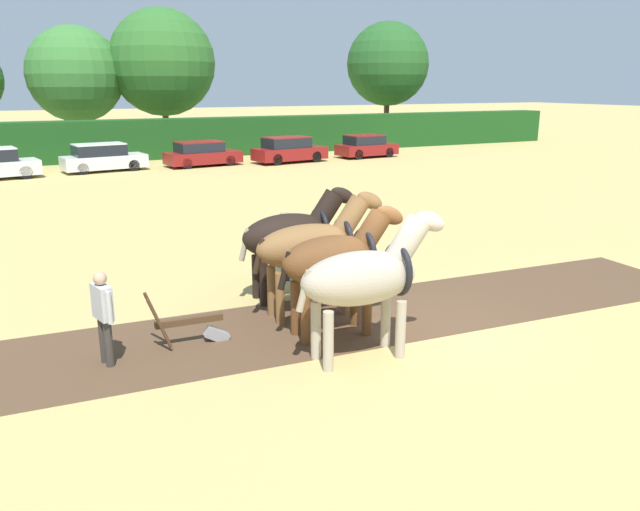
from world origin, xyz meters
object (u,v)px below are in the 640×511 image
object	(u,v)px
draft_horse_trail_left	(314,246)
draft_horse_trail_right	(293,235)
plow	(196,327)
parked_car_right	(366,146)
tree_center_right	(162,63)
farmer_beside_team	(285,241)
draft_horse_lead_left	(366,277)
parked_car_center	(202,154)
draft_horse_lead_right	(337,260)
parked_car_center_left	(103,158)
tree_right	(388,64)
farmer_at_plow	(103,312)
tree_center	(75,74)
parked_car_center_right	(289,150)

from	to	relation	value
draft_horse_trail_left	draft_horse_trail_right	world-z (taller)	draft_horse_trail_left
plow	parked_car_right	bearing A→B (deg)	57.23
tree_center_right	plow	world-z (taller)	tree_center_right
tree_center_right	farmer_beside_team	xyz separation A→B (m)	(-4.44, -32.69, -5.12)
draft_horse_lead_left	plow	xyz separation A→B (m)	(-2.47, 1.85, -1.14)
parked_car_center	draft_horse_lead_left	bearing A→B (deg)	-106.99
draft_horse_lead_right	parked_car_center_left	bearing A→B (deg)	94.89
tree_right	parked_car_right	bearing A→B (deg)	-127.38
tree_center_right	parked_car_center_left	size ratio (longest dim) A/B	2.14
tree_center_right	farmer_at_plow	world-z (taller)	tree_center_right
tree_right	draft_horse_lead_left	xyz separation A→B (m)	(-23.38, -37.16, -4.75)
tree_center	draft_horse_trail_left	world-z (taller)	tree_center
tree_right	draft_horse_trail_right	xyz separation A→B (m)	(-23.21, -33.71, -4.78)
draft_horse_lead_left	draft_horse_trail_right	size ratio (longest dim) A/B	1.02
tree_center_right	draft_horse_lead_right	distance (m)	36.89
draft_horse_trail_left	parked_car_center	distance (m)	25.20
draft_horse_trail_right	parked_car_center_left	bearing A→B (deg)	95.37
tree_center	draft_horse_trail_right	xyz separation A→B (m)	(0.96, -34.95, -3.83)
parked_car_center_left	parked_car_center	world-z (taller)	parked_car_center_left
draft_horse_lead_left	parked_car_center	distance (m)	27.47
tree_center_right	draft_horse_trail_right	distance (m)	34.62
plow	farmer_at_plow	distance (m)	1.73
tree_center_right	farmer_at_plow	xyz separation A→B (m)	(-9.01, -35.78, -5.13)
draft_horse_trail_left	draft_horse_lead_left	bearing A→B (deg)	-89.97
parked_car_right	parked_car_center_right	bearing A→B (deg)	178.47
tree_center	tree_right	distance (m)	24.22
tree_center	tree_center_right	world-z (taller)	tree_center_right
draft_horse_trail_left	parked_car_right	world-z (taller)	draft_horse_trail_left
draft_horse_lead_left	parked_car_center_right	size ratio (longest dim) A/B	0.60
tree_center_right	plow	size ratio (longest dim) A/B	6.51
draft_horse_lead_left	parked_car_center_left	size ratio (longest dim) A/B	0.62
draft_horse_lead_right	parked_car_right	distance (m)	29.94
draft_horse_trail_left	farmer_beside_team	distance (m)	2.52
tree_right	farmer_at_plow	world-z (taller)	tree_right
draft_horse_lead_right	draft_horse_trail_left	bearing A→B (deg)	89.45
parked_car_right	draft_horse_lead_right	bearing A→B (deg)	-126.66
tree_right	plow	size ratio (longest dim) A/B	6.39
draft_horse_lead_right	plow	world-z (taller)	draft_horse_lead_right
draft_horse_trail_right	plow	bearing A→B (deg)	-145.99
draft_horse_lead_right	parked_car_right	xyz separation A→B (m)	(15.42, 25.65, -0.75)
farmer_at_plow	parked_car_center	xyz separation A→B (m)	(8.72, 25.43, -0.26)
plow	parked_car_center_right	distance (m)	27.46
draft_horse_trail_right	parked_car_center	bearing A→B (deg)	82.20
draft_horse_lead_right	plow	bearing A→B (deg)	167.31
draft_horse_lead_left	parked_car_right	world-z (taller)	draft_horse_lead_left
draft_horse_lead_right	parked_car_center_left	xyz separation A→B (m)	(-0.88, 26.03, -0.73)
draft_horse_lead_left	draft_horse_trail_left	world-z (taller)	draft_horse_lead_left
parked_car_center_right	parked_car_right	xyz separation A→B (m)	(5.62, 0.40, -0.05)
plow	tree_center_right	bearing A→B (deg)	81.18
tree_center_right	draft_horse_lead_left	bearing A→B (deg)	-97.52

